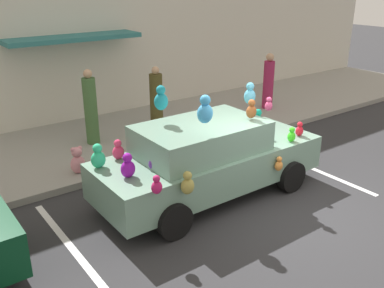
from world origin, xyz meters
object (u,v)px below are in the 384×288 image
teddy_bear_on_sidewalk (78,161)px  pedestrian_near_shopfront (268,83)px  pedestrian_walking_past (91,109)px  pedestrian_by_lamp (156,101)px  plush_covered_car (208,158)px

teddy_bear_on_sidewalk → pedestrian_near_shopfront: 6.88m
pedestrian_walking_past → pedestrian_by_lamp: (1.81, -0.12, -0.07)m
teddy_bear_on_sidewalk → pedestrian_walking_past: (1.01, 1.47, 0.60)m
pedestrian_walking_past → plush_covered_car: bearing=-78.5°
plush_covered_car → pedestrian_near_shopfront: plush_covered_car is taller
pedestrian_near_shopfront → pedestrian_walking_past: pedestrian_walking_past is taller
pedestrian_by_lamp → plush_covered_car: bearing=-106.6°
teddy_bear_on_sidewalk → pedestrian_walking_past: bearing=55.5°
plush_covered_car → pedestrian_near_shopfront: bearing=33.2°
pedestrian_near_shopfront → pedestrian_by_lamp: pedestrian_by_lamp is taller
teddy_bear_on_sidewalk → pedestrian_by_lamp: bearing=25.5°
pedestrian_near_shopfront → pedestrian_by_lamp: 3.97m
teddy_bear_on_sidewalk → pedestrian_near_shopfront: pedestrian_near_shopfront is taller
plush_covered_car → teddy_bear_on_sidewalk: bearing=128.4°
teddy_bear_on_sidewalk → pedestrian_walking_past: pedestrian_walking_past is taller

